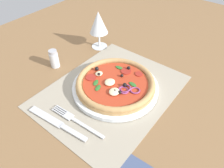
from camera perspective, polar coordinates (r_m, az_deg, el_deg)
ground_plane at (r=67.50cm, az=-0.24°, el=-2.70°), size 190.00×140.00×2.40cm
placemat at (r=66.52cm, az=-0.25°, el=-1.85°), size 44.87×34.84×0.40cm
plate at (r=66.56cm, az=0.93°, el=-0.78°), size 27.37×27.37×1.37cm
pizza at (r=65.35cm, az=0.94°, el=0.34°), size 24.96×24.96×2.64cm
fork at (r=59.08cm, az=-10.15°, el=-9.63°), size 2.63×18.06×0.44cm
knife at (r=59.49cm, az=-14.91°, el=-10.19°), size 3.72×20.06×0.62cm
wine_glass at (r=82.87cm, az=-3.71°, el=16.25°), size 7.20×7.20×14.90cm
pepper_shaker at (r=77.55cm, az=-15.53°, el=6.66°), size 3.20×3.20×6.70cm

